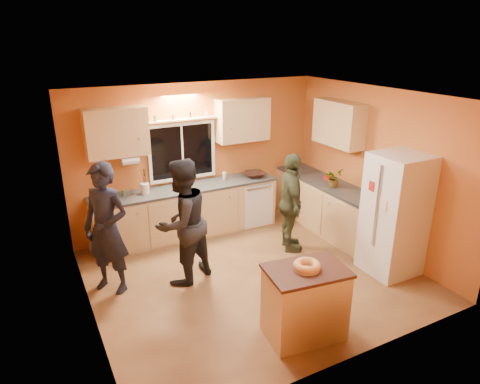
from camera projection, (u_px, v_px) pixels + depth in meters
ground at (253, 275)px, 6.31m from camera, size 4.50×4.50×0.00m
room_shell at (247, 162)px, 6.14m from camera, size 4.54×4.04×2.61m
back_counter at (207, 208)px, 7.57m from camera, size 4.23×0.62×0.90m
right_counter at (337, 211)px, 7.42m from camera, size 0.62×1.84×0.90m
refrigerator at (395, 215)px, 6.15m from camera, size 0.72×0.70×1.80m
island at (305, 302)px, 4.93m from camera, size 0.98×0.73×0.88m
bundt_pastry at (307, 266)px, 4.76m from camera, size 0.31×0.31×0.09m
person_left at (107, 229)px, 5.67m from camera, size 0.78×0.78×1.83m
person_center at (182, 222)px, 5.90m from camera, size 1.08×0.98×1.80m
person_right at (291, 203)px, 6.81m from camera, size 0.73×1.03×1.63m
mixing_bowl at (255, 174)px, 7.77m from camera, size 0.43×0.43×0.09m
utensil_crock at (145, 189)px, 6.94m from camera, size 0.14×0.14×0.17m
potted_plant at (334, 178)px, 7.23m from camera, size 0.34×0.31×0.32m
red_box at (328, 178)px, 7.61m from camera, size 0.19×0.16×0.07m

